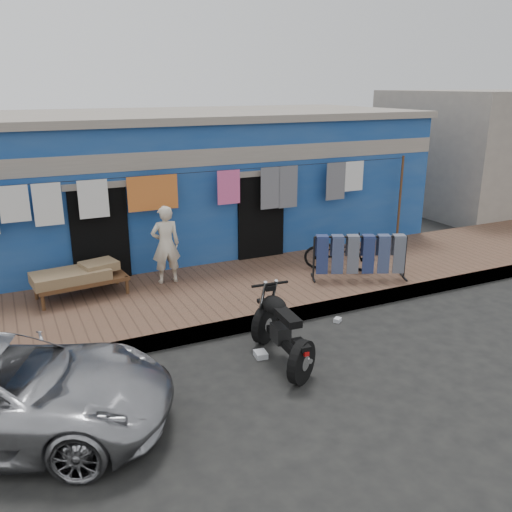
{
  "coord_description": "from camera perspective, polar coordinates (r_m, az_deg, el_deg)",
  "views": [
    {
      "loc": [
        -3.84,
        -6.05,
        3.98
      ],
      "look_at": [
        0.0,
        2.0,
        1.15
      ],
      "focal_mm": 38.0,
      "sensor_mm": 36.0,
      "label": 1
    }
  ],
  "objects": [
    {
      "name": "litter_c",
      "position": [
        8.41,
        0.49,
        -10.31
      ],
      "size": [
        0.2,
        0.24,
        0.09
      ],
      "primitive_type": "cube",
      "rotation": [
        0.0,
        0.0,
        1.45
      ],
      "color": "silver",
      "rests_on": "ground"
    },
    {
      "name": "charpoy",
      "position": [
        10.42,
        -17.9,
        -2.59
      ],
      "size": [
        1.88,
        1.18,
        0.57
      ],
      "primitive_type": null,
      "rotation": [
        0.0,
        0.0,
        0.11
      ],
      "color": "brown",
      "rests_on": "sidewalk"
    },
    {
      "name": "litter_b",
      "position": [
        9.68,
        8.58,
        -6.67
      ],
      "size": [
        0.17,
        0.17,
        0.07
      ],
      "primitive_type": "cube",
      "rotation": [
        0.0,
        0.0,
        0.62
      ],
      "color": "silver",
      "rests_on": "ground"
    },
    {
      "name": "building",
      "position": [
        13.78,
        -9.06,
        7.81
      ],
      "size": [
        12.2,
        5.2,
        3.36
      ],
      "color": "navy",
      "rests_on": "ground"
    },
    {
      "name": "litter_a",
      "position": [
        8.83,
        2.81,
        -8.95
      ],
      "size": [
        0.18,
        0.15,
        0.08
      ],
      "primitive_type": "cube",
      "rotation": [
        0.0,
        0.0,
        0.1
      ],
      "color": "silver",
      "rests_on": "ground"
    },
    {
      "name": "motorcycle",
      "position": [
        8.09,
        2.75,
        -7.56
      ],
      "size": [
        0.84,
        1.77,
        1.09
      ],
      "primitive_type": null,
      "rotation": [
        0.0,
        0.0,
        -0.07
      ],
      "color": "black",
      "rests_on": "ground"
    },
    {
      "name": "clothesline",
      "position": [
        11.06,
        -7.13,
        6.24
      ],
      "size": [
        10.06,
        0.06,
        2.1
      ],
      "color": "brown",
      "rests_on": "sidewalk"
    },
    {
      "name": "sidewalk",
      "position": [
        10.56,
        -2.34,
        -3.82
      ],
      "size": [
        28.0,
        3.0,
        0.25
      ],
      "primitive_type": "cube",
      "color": "brown",
      "rests_on": "ground"
    },
    {
      "name": "jeans_rack",
      "position": [
        10.98,
        10.85,
        -0.03
      ],
      "size": [
        2.22,
        1.81,
        0.93
      ],
      "primitive_type": null,
      "rotation": [
        0.0,
        0.0,
        -0.41
      ],
      "color": "black",
      "rests_on": "sidewalk"
    },
    {
      "name": "ground",
      "position": [
        8.2,
        6.16,
        -11.55
      ],
      "size": [
        80.0,
        80.0,
        0.0
      ],
      "primitive_type": "plane",
      "color": "black",
      "rests_on": "ground"
    },
    {
      "name": "bicycle",
      "position": [
        11.43,
        8.78,
        0.82
      ],
      "size": [
        1.48,
        1.25,
        0.94
      ],
      "primitive_type": "imported",
      "rotation": [
        0.0,
        0.0,
        0.96
      ],
      "color": "black",
      "rests_on": "sidewalk"
    },
    {
      "name": "seated_person",
      "position": [
        10.63,
        -9.49,
        1.2
      ],
      "size": [
        0.57,
        0.4,
        1.54
      ],
      "primitive_type": "imported",
      "rotation": [
        0.0,
        0.0,
        3.09
      ],
      "color": "beige",
      "rests_on": "sidewalk"
    },
    {
      "name": "curb",
      "position": [
        9.35,
        1.2,
        -6.76
      ],
      "size": [
        28.0,
        0.1,
        0.25
      ],
      "primitive_type": "cube",
      "color": "gray",
      "rests_on": "ground"
    },
    {
      "name": "neighbor_right",
      "position": [
        19.87,
        23.42,
        10.18
      ],
      "size": [
        6.0,
        5.0,
        3.8
      ],
      "primitive_type": "cube",
      "color": "#9E9384",
      "rests_on": "ground"
    }
  ]
}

